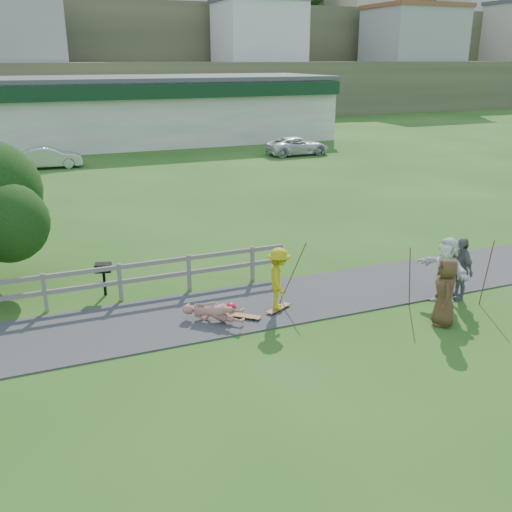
% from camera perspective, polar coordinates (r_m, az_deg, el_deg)
% --- Properties ---
extents(ground, '(260.00, 260.00, 0.00)m').
position_cam_1_polar(ground, '(14.13, -2.93, -8.19)').
color(ground, '#235317').
rests_on(ground, ground).
extents(path, '(34.00, 3.00, 0.04)m').
position_cam_1_polar(path, '(15.40, -4.80, -5.73)').
color(path, '#353537').
rests_on(path, ground).
extents(fence, '(15.05, 0.10, 1.10)m').
position_cam_1_polar(fence, '(16.24, -22.61, -3.17)').
color(fence, slate).
rests_on(fence, ground).
extents(strip_mall, '(32.50, 10.75, 5.10)m').
position_cam_1_polar(strip_mall, '(47.66, -12.73, 14.07)').
color(strip_mall, beige).
rests_on(strip_mall, ground).
extents(hillside, '(220.00, 67.00, 47.50)m').
position_cam_1_polar(hillside, '(103.56, -21.54, 22.41)').
color(hillside, '#444E2E').
rests_on(hillside, ground).
extents(skater_rider, '(0.94, 1.24, 1.70)m').
position_cam_1_polar(skater_rider, '(15.18, 2.29, -2.64)').
color(skater_rider, gold).
rests_on(skater_rider, ground).
extents(skater_fallen, '(1.33, 1.52, 0.60)m').
position_cam_1_polar(skater_fallen, '(14.79, -4.30, -5.62)').
color(skater_fallen, '#B17261').
rests_on(skater_fallen, ground).
extents(spectator_b, '(0.58, 1.11, 1.80)m').
position_cam_1_polar(spectator_b, '(17.02, 19.75, -1.17)').
color(spectator_b, slate).
rests_on(spectator_b, ground).
extents(spectator_c, '(0.92, 1.04, 1.78)m').
position_cam_1_polar(spectator_c, '(15.22, 18.40, -3.45)').
color(spectator_c, '#533621').
rests_on(spectator_c, ground).
extents(spectator_d, '(0.75, 1.84, 1.93)m').
position_cam_1_polar(spectator_d, '(16.46, 18.44, -1.46)').
color(spectator_d, silver).
rests_on(spectator_d, ground).
extents(car_silver, '(4.03, 1.64, 1.30)m').
position_cam_1_polar(car_silver, '(37.94, -20.00, 9.23)').
color(car_silver, '#B6B9BE').
rests_on(car_silver, ground).
extents(car_white, '(4.51, 2.09, 1.25)m').
position_cam_1_polar(car_white, '(40.88, 4.15, 10.93)').
color(car_white, silver).
rests_on(car_white, ground).
extents(bbq, '(0.52, 0.44, 0.96)m').
position_cam_1_polar(bbq, '(16.93, -14.94, -2.28)').
color(bbq, black).
rests_on(bbq, ground).
extents(longboard_rider, '(0.84, 0.58, 0.09)m').
position_cam_1_polar(longboard_rider, '(15.50, 2.25, -5.40)').
color(longboard_rider, brown).
rests_on(longboard_rider, ground).
extents(longboard_fallen, '(0.84, 0.75, 0.10)m').
position_cam_1_polar(longboard_fallen, '(15.05, -1.25, -6.16)').
color(longboard_fallen, brown).
rests_on(longboard_fallen, ground).
extents(helmet, '(0.32, 0.32, 0.32)m').
position_cam_1_polar(helmet, '(15.32, -2.56, -5.24)').
color(helmet, red).
rests_on(helmet, ground).
extents(pole_rider, '(0.03, 0.03, 1.89)m').
position_cam_1_polar(pole_rider, '(15.72, 3.69, -1.50)').
color(pole_rider, brown).
rests_on(pole_rider, ground).
extents(pole_spec_left, '(0.03, 0.03, 1.72)m').
position_cam_1_polar(pole_spec_left, '(16.06, 15.12, -2.03)').
color(pole_spec_left, brown).
rests_on(pole_spec_left, ground).
extents(pole_spec_right, '(0.03, 0.03, 1.87)m').
position_cam_1_polar(pole_spec_right, '(16.84, 22.07, -1.55)').
color(pole_spec_right, brown).
rests_on(pole_spec_right, ground).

